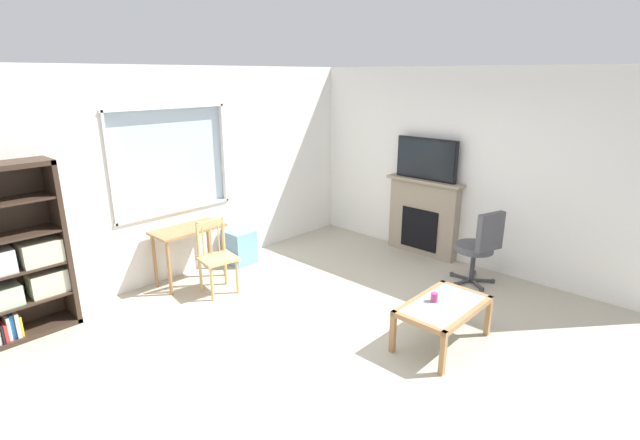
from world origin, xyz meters
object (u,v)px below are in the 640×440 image
(plastic_drawer_unit, at_px, (239,247))
(tv, at_px, (426,159))
(office_chair, at_px, (480,244))
(coffee_table, at_px, (443,310))
(desk_under_window, at_px, (189,237))
(fireplace, at_px, (423,217))
(bookshelf, at_px, (17,263))
(sippy_cup, at_px, (434,297))
(wooden_chair, at_px, (216,257))

(plastic_drawer_unit, height_order, tv, tv)
(office_chair, distance_m, coffee_table, 1.62)
(desk_under_window, height_order, fireplace, fireplace)
(bookshelf, distance_m, desk_under_window, 1.90)
(fireplace, bearing_deg, desk_under_window, 150.51)
(coffee_table, distance_m, sippy_cup, 0.15)
(plastic_drawer_unit, relative_size, sippy_cup, 5.36)
(bookshelf, distance_m, plastic_drawer_unit, 2.77)
(tv, xyz_separation_m, sippy_cup, (-2.04, -1.40, -0.96))
(fireplace, relative_size, tv, 1.24)
(plastic_drawer_unit, height_order, coffee_table, plastic_drawer_unit)
(tv, bearing_deg, office_chair, -112.34)
(wooden_chair, distance_m, plastic_drawer_unit, 0.98)
(bookshelf, xyz_separation_m, wooden_chair, (1.95, -0.63, -0.33))
(fireplace, relative_size, sippy_cup, 13.17)
(wooden_chair, bearing_deg, desk_under_window, 96.33)
(fireplace, xyz_separation_m, sippy_cup, (-2.06, -1.40, -0.09))
(wooden_chair, height_order, plastic_drawer_unit, wooden_chair)
(bookshelf, height_order, coffee_table, bookshelf)
(bookshelf, xyz_separation_m, desk_under_window, (1.89, -0.11, -0.18))
(office_chair, bearing_deg, coffee_table, -166.63)
(desk_under_window, relative_size, office_chair, 0.91)
(sippy_cup, bearing_deg, bookshelf, 131.14)
(bookshelf, xyz_separation_m, fireplace, (4.84, -1.78, -0.21))
(office_chair, bearing_deg, bookshelf, 146.31)
(plastic_drawer_unit, distance_m, tv, 2.97)
(sippy_cup, bearing_deg, desk_under_window, 106.13)
(wooden_chair, bearing_deg, fireplace, -21.74)
(office_chair, bearing_deg, tv, 67.66)
(tv, bearing_deg, fireplace, 0.00)
(office_chair, xyz_separation_m, sippy_cup, (-1.58, -0.27, -0.07))
(tv, relative_size, coffee_table, 0.97)
(fireplace, height_order, tv, tv)
(wooden_chair, xyz_separation_m, office_chair, (2.41, -2.28, 0.09))
(fireplace, bearing_deg, coffee_table, -143.81)
(coffee_table, bearing_deg, desk_under_window, 105.94)
(fireplace, height_order, sippy_cup, fireplace)
(desk_under_window, bearing_deg, coffee_table, -74.06)
(desk_under_window, xyz_separation_m, fireplace, (2.95, -1.67, -0.03))
(desk_under_window, bearing_deg, office_chair, -48.52)
(bookshelf, height_order, tv, bookshelf)
(fireplace, distance_m, sippy_cup, 2.49)
(fireplace, xyz_separation_m, office_chair, (-0.48, -1.12, -0.02))
(plastic_drawer_unit, xyz_separation_m, tv, (2.10, -1.72, 1.21))
(wooden_chair, relative_size, sippy_cup, 10.00)
(bookshelf, xyz_separation_m, tv, (4.82, -1.78, 0.66))
(wooden_chair, height_order, coffee_table, wooden_chair)
(wooden_chair, relative_size, office_chair, 0.90)
(wooden_chair, height_order, tv, tv)
(plastic_drawer_unit, bearing_deg, bookshelf, 178.67)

